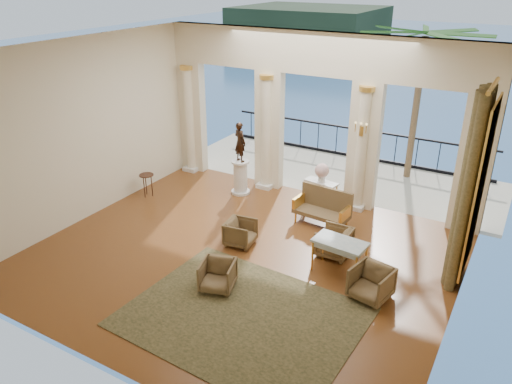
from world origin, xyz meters
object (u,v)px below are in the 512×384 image
Objects in this scene: settee at (323,207)px; console_table at (321,186)px; pedestal at (240,178)px; statue at (240,142)px; armchair_a at (218,274)px; armchair_d at (240,232)px; side_table at (147,178)px; armchair_c at (334,241)px; game_table at (340,245)px; armchair_b at (371,282)px.

settee reaches higher than console_table.
pedestal is 0.88× the size of statue.
armchair_a is 4.84m from statue.
armchair_d is at bearing 90.35° from armchair_a.
statue is (-2.06, 4.21, 1.21)m from armchair_a.
console_table is 4.87m from side_table.
statue reaches higher than armchair_c.
armchair_a is 2.83m from armchair_c.
game_table reaches higher than side_table.
console_table is 1.42× the size of side_table.
armchair_d is 3.83m from side_table.
pedestal is 2.64m from side_table.
armchair_c is 0.73× the size of pedestal.
armchair_b is 0.64× the size of game_table.
pedestal is 1.50× the size of side_table.
settee is at bearing 141.62° from armchair_b.
armchair_c is at bearing -27.04° from pedestal.
settee reaches higher than armchair_a.
statue is 2.57m from console_table.
pedestal reaches higher than armchair_a.
armchair_b is at bearing -31.63° from pedestal.
side_table is (-6.12, 0.94, -0.11)m from game_table.
armchair_a is at bearing -85.97° from console_table.
side_table is at bearing 130.60° from armchair_a.
console_table is (0.90, 2.58, 0.36)m from armchair_d.
armchair_a is at bearing -33.52° from armchair_c.
armchair_c is 0.78× the size of console_table.
armchair_b is 0.51× the size of settee.
armchair_b is 3.17m from settee.
statue is (0.00, 0.00, 1.07)m from pedestal.
armchair_d is 2.91m from pedestal.
armchair_d is at bearing -73.41° from armchair_c.
game_table is 1.75× the size of side_table.
armchair_b is at bearing 168.32° from statue.
pedestal is at bearing 24.12° from armchair_d.
side_table is (-7.00, 1.48, 0.19)m from armchair_b.
armchair_d is 0.58× the size of game_table.
pedestal is at bearing 109.94° from statue.
armchair_c is 0.50× the size of settee.
statue reaches higher than armchair_b.
console_table is at bearing 139.47° from armchair_b.
statue is at bearing 153.38° from game_table.
armchair_a is 2.61m from game_table.
armchair_c is at bearing -3.36° from side_table.
settee is at bearing 10.85° from side_table.
statue is at bearing 99.34° from armchair_a.
side_table is (-3.70, 0.98, 0.23)m from armchair_d.
statue reaches higher than game_table.
settee is at bearing -52.33° from console_table.
game_table is at bearing -96.60° from armchair_d.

